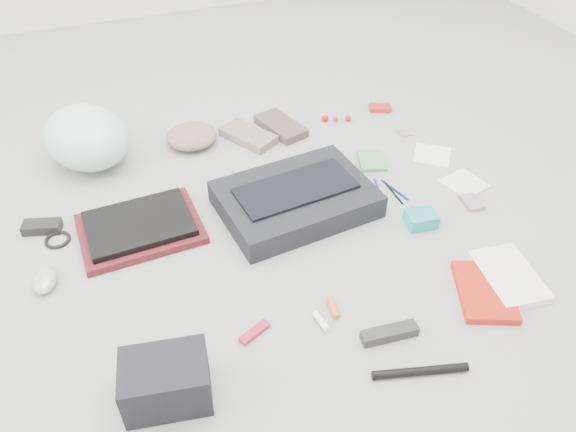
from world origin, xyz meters
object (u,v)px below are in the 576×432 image
object	(u,v)px
bike_helmet	(86,137)
book_red	(485,292)
messenger_bag	(296,199)
camera_bag	(166,381)
accordion_wallet	(421,219)
laptop	(139,223)

from	to	relation	value
bike_helmet	book_red	distance (m)	1.47
messenger_bag	camera_bag	bearing A→B (deg)	-140.74
camera_bag	accordion_wallet	world-z (taller)	camera_bag
camera_bag	book_red	xyz separation A→B (m)	(0.92, 0.01, -0.05)
messenger_bag	bike_helmet	size ratio (longest dim) A/B	1.38
messenger_bag	laptop	world-z (taller)	messenger_bag
laptop	bike_helmet	bearing A→B (deg)	99.77
messenger_bag	bike_helmet	world-z (taller)	bike_helmet
messenger_bag	bike_helmet	distance (m)	0.82
messenger_bag	book_red	xyz separation A→B (m)	(0.37, -0.55, -0.03)
bike_helmet	book_red	bearing A→B (deg)	-72.29
bike_helmet	accordion_wallet	distance (m)	1.24
laptop	accordion_wallet	distance (m)	0.92
bike_helmet	camera_bag	bearing A→B (deg)	-110.89
camera_bag	laptop	bearing A→B (deg)	96.49
laptop	accordion_wallet	bearing A→B (deg)	-21.28
messenger_bag	laptop	size ratio (longest dim) A/B	1.51
bike_helmet	accordion_wallet	bearing A→B (deg)	-62.37
bike_helmet	camera_bag	world-z (taller)	bike_helmet
laptop	accordion_wallet	size ratio (longest dim) A/B	3.46
messenger_bag	accordion_wallet	bearing A→B (deg)	-38.37
bike_helmet	camera_bag	size ratio (longest dim) A/B	1.75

